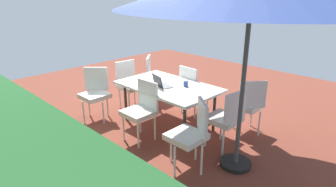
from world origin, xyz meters
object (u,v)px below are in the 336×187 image
chair_west (227,116)px  laptop (161,84)px  chair_southeast (155,76)px  chair_northeast (95,91)px  chair_south (193,88)px  chair_north (141,108)px  chair_east (130,83)px  chair_northwest (191,132)px  dining_table (168,88)px  cup (186,84)px  chair_southwest (248,103)px

chair_west → laptop: (1.24, 0.16, 0.27)m
chair_southeast → laptop: size_ratio=2.60×
chair_northeast → chair_south: bearing=7.6°
chair_north → chair_northeast: 1.22m
chair_east → chair_northwest: size_ratio=1.00×
dining_table → cup: size_ratio=18.61×
chair_east → chair_northeast: bearing=-176.2°
chair_southwest → laptop: (1.20, 0.87, 0.27)m
chair_south → laptop: bearing=92.5°
chair_east → chair_northeast: 0.79m
dining_table → chair_south: chair_south is taller
chair_northeast → cup: bearing=-11.2°
chair_southeast → chair_north: (-1.17, 1.41, 0.00)m
chair_west → chair_northeast: (2.38, 0.77, 0.00)m
dining_table → cup: 0.33m
dining_table → chair_southwest: (-1.16, -0.73, -0.16)m
cup → laptop: bearing=45.0°
dining_table → chair_south: (0.01, -0.70, -0.16)m
dining_table → chair_west: chair_west is taller
chair_east → chair_southwest: (-2.30, -0.69, 0.00)m
chair_northeast → cup: 1.72m
chair_southeast → chair_north: same height
chair_northwest → laptop: bearing=-167.9°
chair_north → cup: chair_north is taller
dining_table → chair_southeast: (1.13, -0.76, -0.16)m
chair_northeast → chair_southwest: same height
chair_west → cup: 0.99m
chair_southeast → laptop: bearing=-169.4°
chair_west → cup: (0.94, -0.14, 0.27)m
laptop → chair_south: bearing=-75.2°
dining_table → chair_south: size_ratio=1.80×
chair_southwest → chair_northwest: (0.03, 1.46, 0.00)m
chair_south → chair_north: (-0.05, 1.36, 0.00)m
dining_table → chair_southeast: chair_southeast is taller
dining_table → chair_north: (-0.05, 0.66, -0.16)m
chair_southeast → chair_northwest: size_ratio=1.00×
chair_southwest → dining_table: bearing=-16.6°
chair_south → chair_east: 1.31m
chair_northeast → chair_northwest: size_ratio=1.00×
chair_northeast → cup: (-1.44, -0.91, 0.27)m
dining_table → chair_northwest: bearing=147.4°
chair_southeast → chair_north: bearing=179.4°
chair_north → chair_northwest: 1.10m
chair_southwest → chair_south: bearing=-47.2°
chair_east → chair_northeast: size_ratio=1.00×
chair_east → laptop: laptop is taller
chair_southeast → chair_southwest: (-2.29, 0.02, 0.00)m
chair_northwest → cup: bearing=173.4°
chair_southeast → chair_northeast: same height
dining_table → chair_south: 0.72m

